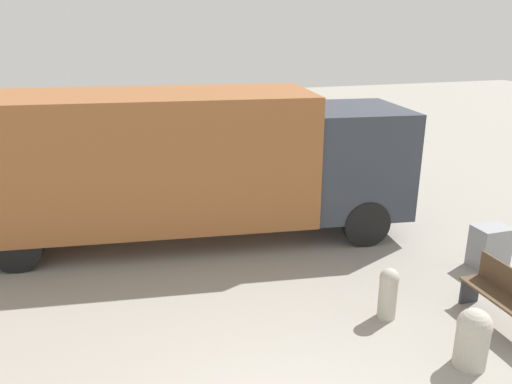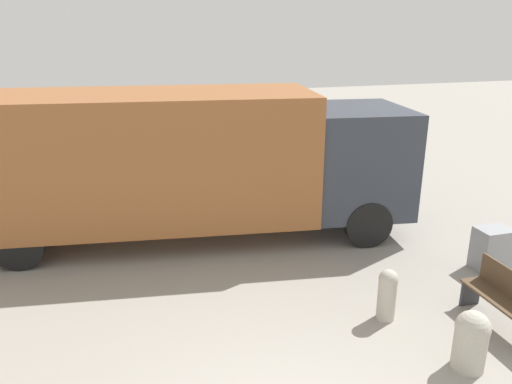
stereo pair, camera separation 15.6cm
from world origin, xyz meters
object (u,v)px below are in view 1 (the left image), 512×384
Objects in this scene: park_bench at (508,298)px; bollard_far_bench at (388,291)px; bollard_near_bench at (473,336)px; utility_box at (489,247)px; delivery_truck at (172,159)px.

park_bench is 1.84× the size of bollard_far_bench.
park_bench is 1.83× the size of bollard_near_bench.
bollard_near_bench is at bearing -71.77° from bollard_far_bench.
park_bench is 1.91× the size of utility_box.
bollard_near_bench reaches higher than utility_box.
bollard_near_bench reaches higher than bollard_far_bench.
bollard_far_bench is at bearing 108.23° from bollard_near_bench.
delivery_truck reaches higher than park_bench.
park_bench is 1.75m from bollard_far_bench.
bollard_far_bench is at bearing -160.93° from utility_box.
bollard_near_bench is (3.11, -5.44, -1.28)m from delivery_truck.
bollard_far_bench is (-1.59, 0.74, -0.02)m from park_bench.
utility_box is (2.74, 0.95, -0.05)m from bollard_far_bench.
delivery_truck reaches higher than bollard_far_bench.
park_bench reaches higher than bollard_far_bench.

